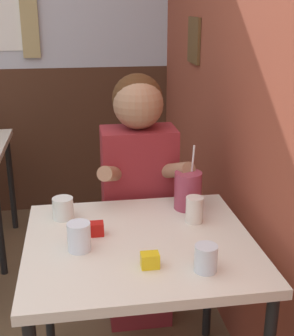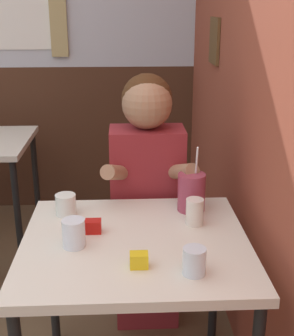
{
  "view_description": "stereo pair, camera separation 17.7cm",
  "coord_description": "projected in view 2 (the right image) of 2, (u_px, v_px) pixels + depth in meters",
  "views": [
    {
      "loc": [
        0.44,
        -1.05,
        1.54
      ],
      "look_at": [
        0.7,
        0.6,
        0.95
      ],
      "focal_mm": 50.0,
      "sensor_mm": 36.0,
      "label": 1
    },
    {
      "loc": [
        0.62,
        -1.07,
        1.54
      ],
      "look_at": [
        0.7,
        0.6,
        0.95
      ],
      "focal_mm": 50.0,
      "sensor_mm": 36.0,
      "label": 2
    }
  ],
  "objects": [
    {
      "name": "brick_wall_right",
      "position": [
        238.0,
        46.0,
        2.25
      ],
      "size": [
        0.08,
        4.44,
        2.7
      ],
      "color": "brown",
      "rests_on": "ground_plane"
    },
    {
      "name": "back_wall",
      "position": [
        36.0,
        30.0,
        3.37
      ],
      "size": [
        5.27,
        0.09,
        2.7
      ],
      "color": "silver",
      "rests_on": "ground_plane"
    },
    {
      "name": "main_table",
      "position": [
        136.0,
        259.0,
        1.73
      ],
      "size": [
        0.83,
        0.76,
        0.73
      ],
      "color": "beige",
      "rests_on": "ground_plane"
    },
    {
      "name": "person_seated",
      "position": [
        147.0,
        196.0,
        2.21
      ],
      "size": [
        0.42,
        0.42,
        1.26
      ],
      "color": "maroon",
      "rests_on": "ground_plane"
    },
    {
      "name": "cocktail_pitcher",
      "position": [
        191.0,
        192.0,
        1.93
      ],
      "size": [
        0.11,
        0.11,
        0.28
      ],
      "color": "#99384C",
      "rests_on": "main_table"
    },
    {
      "name": "glass_near_pitcher",
      "position": [
        74.0,
        233.0,
        1.64
      ],
      "size": [
        0.08,
        0.08,
        0.1
      ],
      "color": "silver",
      "rests_on": "main_table"
    },
    {
      "name": "glass_center",
      "position": [
        66.0,
        205.0,
        1.89
      ],
      "size": [
        0.08,
        0.08,
        0.09
      ],
      "color": "silver",
      "rests_on": "main_table"
    },
    {
      "name": "glass_far_side",
      "position": [
        195.0,
        212.0,
        1.81
      ],
      "size": [
        0.07,
        0.07,
        0.1
      ],
      "color": "silver",
      "rests_on": "main_table"
    },
    {
      "name": "glass_by_brick",
      "position": [
        194.0,
        261.0,
        1.48
      ],
      "size": [
        0.07,
        0.07,
        0.09
      ],
      "color": "silver",
      "rests_on": "main_table"
    },
    {
      "name": "condiment_ketchup",
      "position": [
        93.0,
        226.0,
        1.75
      ],
      "size": [
        0.06,
        0.04,
        0.05
      ],
      "color": "#B7140F",
      "rests_on": "main_table"
    },
    {
      "name": "condiment_mustard",
      "position": [
        139.0,
        260.0,
        1.52
      ],
      "size": [
        0.06,
        0.04,
        0.05
      ],
      "color": "yellow",
      "rests_on": "main_table"
    }
  ]
}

